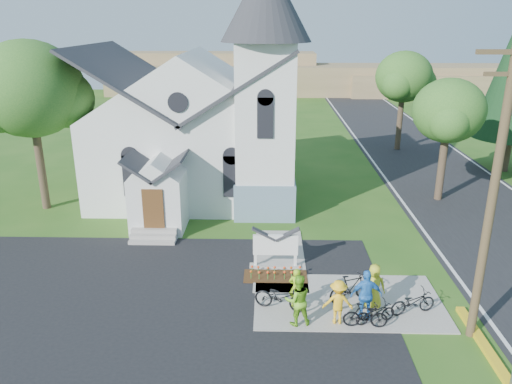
{
  "coord_description": "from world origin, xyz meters",
  "views": [
    {
      "loc": [
        -1.54,
        -15.95,
        10.05
      ],
      "look_at": [
        -2.07,
        5.0,
        2.78
      ],
      "focal_mm": 35.0,
      "sensor_mm": 36.0,
      "label": 1
    }
  ],
  "objects_px": {
    "cyclist_4": "(374,286)",
    "utility_pole": "(497,182)",
    "cyclist_1": "(298,300)",
    "bike_1": "(351,288)",
    "bike_3": "(365,315)",
    "church_sign": "(276,245)",
    "bike_4": "(413,302)",
    "bike_2": "(375,313)",
    "cyclist_2": "(366,295)",
    "cyclist_3": "(338,302)",
    "bike_0": "(281,297)",
    "cyclist_0": "(296,288)"
  },
  "relations": [
    {
      "from": "church_sign",
      "to": "bike_2",
      "type": "distance_m",
      "value": 5.38
    },
    {
      "from": "utility_pole",
      "to": "bike_2",
      "type": "xyz_separation_m",
      "value": [
        -3.15,
        0.58,
        -4.96
      ]
    },
    {
      "from": "utility_pole",
      "to": "bike_1",
      "type": "xyz_separation_m",
      "value": [
        -3.77,
        2.01,
        -4.81
      ]
    },
    {
      "from": "utility_pole",
      "to": "cyclist_2",
      "type": "relative_size",
      "value": 5.27
    },
    {
      "from": "utility_pole",
      "to": "bike_2",
      "type": "relative_size",
      "value": 6.61
    },
    {
      "from": "bike_0",
      "to": "bike_3",
      "type": "height_order",
      "value": "bike_0"
    },
    {
      "from": "cyclist_2",
      "to": "cyclist_3",
      "type": "relative_size",
      "value": 1.17
    },
    {
      "from": "cyclist_3",
      "to": "bike_1",
      "type": "bearing_deg",
      "value": -113.18
    },
    {
      "from": "cyclist_2",
      "to": "church_sign",
      "type": "bearing_deg",
      "value": -54.27
    },
    {
      "from": "bike_4",
      "to": "cyclist_4",
      "type": "bearing_deg",
      "value": 56.91
    },
    {
      "from": "bike_2",
      "to": "cyclist_1",
      "type": "bearing_deg",
      "value": 72.92
    },
    {
      "from": "church_sign",
      "to": "bike_4",
      "type": "bearing_deg",
      "value": -35.64
    },
    {
      "from": "church_sign",
      "to": "cyclist_3",
      "type": "bearing_deg",
      "value": -63.04
    },
    {
      "from": "bike_1",
      "to": "bike_3",
      "type": "height_order",
      "value": "bike_1"
    },
    {
      "from": "cyclist_2",
      "to": "cyclist_3",
      "type": "xyz_separation_m",
      "value": [
        -1.0,
        -0.23,
        -0.14
      ]
    },
    {
      "from": "cyclist_2",
      "to": "bike_2",
      "type": "bearing_deg",
      "value": 142.6
    },
    {
      "from": "cyclist_0",
      "to": "cyclist_4",
      "type": "height_order",
      "value": "cyclist_4"
    },
    {
      "from": "church_sign",
      "to": "bike_3",
      "type": "bearing_deg",
      "value": -55.54
    },
    {
      "from": "bike_2",
      "to": "bike_1",
      "type": "bearing_deg",
      "value": 3.87
    },
    {
      "from": "cyclist_2",
      "to": "cyclist_3",
      "type": "height_order",
      "value": "cyclist_2"
    },
    {
      "from": "cyclist_0",
      "to": "cyclist_3",
      "type": "distance_m",
      "value": 1.67
    },
    {
      "from": "bike_1",
      "to": "cyclist_2",
      "type": "relative_size",
      "value": 0.95
    },
    {
      "from": "bike_1",
      "to": "cyclist_4",
      "type": "distance_m",
      "value": 0.9
    },
    {
      "from": "cyclist_1",
      "to": "cyclist_0",
      "type": "bearing_deg",
      "value": -100.6
    },
    {
      "from": "utility_pole",
      "to": "bike_0",
      "type": "xyz_separation_m",
      "value": [
        -6.41,
        1.35,
        -4.84
      ]
    },
    {
      "from": "bike_1",
      "to": "cyclist_3",
      "type": "height_order",
      "value": "cyclist_3"
    },
    {
      "from": "cyclist_1",
      "to": "bike_2",
      "type": "relative_size",
      "value": 1.23
    },
    {
      "from": "bike_2",
      "to": "utility_pole",
      "type": "bearing_deg",
      "value": -120.23
    },
    {
      "from": "bike_1",
      "to": "cyclist_3",
      "type": "xyz_separation_m",
      "value": [
        -0.69,
        -1.44,
        0.26
      ]
    },
    {
      "from": "bike_1",
      "to": "bike_2",
      "type": "bearing_deg",
      "value": -178.77
    },
    {
      "from": "bike_3",
      "to": "cyclist_0",
      "type": "bearing_deg",
      "value": 65.37
    },
    {
      "from": "cyclist_2",
      "to": "bike_1",
      "type": "bearing_deg",
      "value": -78.42
    },
    {
      "from": "church_sign",
      "to": "bike_1",
      "type": "relative_size",
      "value": 1.22
    },
    {
      "from": "utility_pole",
      "to": "cyclist_1",
      "type": "distance_m",
      "value": 7.35
    },
    {
      "from": "cyclist_1",
      "to": "cyclist_3",
      "type": "relative_size",
      "value": 1.15
    },
    {
      "from": "cyclist_1",
      "to": "bike_1",
      "type": "bearing_deg",
      "value": -153.27
    },
    {
      "from": "utility_pole",
      "to": "cyclist_3",
      "type": "relative_size",
      "value": 6.19
    },
    {
      "from": "bike_2",
      "to": "bike_3",
      "type": "relative_size",
      "value": 0.99
    },
    {
      "from": "bike_2",
      "to": "bike_0",
      "type": "bearing_deg",
      "value": 57.0
    },
    {
      "from": "bike_4",
      "to": "cyclist_2",
      "type": "bearing_deg",
      "value": 86.25
    },
    {
      "from": "utility_pole",
      "to": "bike_4",
      "type": "bearing_deg",
      "value": 144.49
    },
    {
      "from": "cyclist_2",
      "to": "cyclist_4",
      "type": "xyz_separation_m",
      "value": [
        0.43,
        0.8,
        -0.1
      ]
    },
    {
      "from": "cyclist_2",
      "to": "bike_3",
      "type": "xyz_separation_m",
      "value": [
        -0.08,
        -0.5,
        -0.49
      ]
    },
    {
      "from": "cyclist_2",
      "to": "bike_4",
      "type": "xyz_separation_m",
      "value": [
        1.77,
        0.41,
        -0.49
      ]
    },
    {
      "from": "utility_pole",
      "to": "cyclist_3",
      "type": "distance_m",
      "value": 6.39
    },
    {
      "from": "bike_3",
      "to": "bike_4",
      "type": "bearing_deg",
      "value": -61.02
    },
    {
      "from": "bike_0",
      "to": "cyclist_3",
      "type": "bearing_deg",
      "value": -96.04
    },
    {
      "from": "cyclist_4",
      "to": "utility_pole",
      "type": "bearing_deg",
      "value": 165.75
    },
    {
      "from": "church_sign",
      "to": "utility_pole",
      "type": "bearing_deg",
      "value": -35.6
    },
    {
      "from": "bike_1",
      "to": "bike_2",
      "type": "distance_m",
      "value": 1.57
    }
  ]
}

